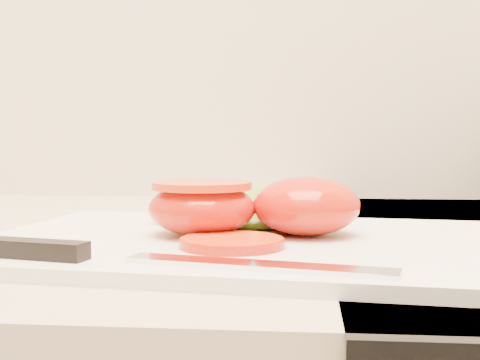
{
  "coord_description": "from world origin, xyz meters",
  "views": [
    {
      "loc": [
        0.15,
        1.04,
        1.02
      ],
      "look_at": [
        0.1,
        1.57,
        0.99
      ],
      "focal_mm": 50.0,
      "sensor_mm": 36.0,
      "label": 1
    }
  ],
  "objects": [
    {
      "name": "cutting_board",
      "position": [
        0.1,
        1.56,
        0.94
      ],
      "size": [
        0.43,
        0.34,
        0.01
      ],
      "primitive_type": "cube",
      "rotation": [
        0.0,
        0.0,
        -0.12
      ],
      "color": "white",
      "rests_on": "counter"
    },
    {
      "name": "tomato_half_dome",
      "position": [
        0.15,
        1.58,
        0.96
      ],
      "size": [
        0.09,
        0.09,
        0.05
      ],
      "primitive_type": "ellipsoid",
      "color": "red",
      "rests_on": "cutting_board"
    },
    {
      "name": "tomato_half_cut",
      "position": [
        0.07,
        1.58,
        0.96
      ],
      "size": [
        0.09,
        0.09,
        0.04
      ],
      "color": "red",
      "rests_on": "cutting_board"
    },
    {
      "name": "tomato_slice_0",
      "position": [
        0.1,
        1.52,
        0.94
      ],
      "size": [
        0.07,
        0.07,
        0.01
      ],
      "primitive_type": "cylinder",
      "color": "#E05225",
      "rests_on": "cutting_board"
    },
    {
      "name": "lettuce_leaf_0",
      "position": [
        0.09,
        1.65,
        0.96
      ],
      "size": [
        0.17,
        0.12,
        0.03
      ],
      "primitive_type": "ellipsoid",
      "rotation": [
        0.0,
        0.0,
        0.05
      ],
      "color": "#82B02E",
      "rests_on": "cutting_board"
    },
    {
      "name": "knife",
      "position": [
        0.03,
        1.46,
        0.94
      ],
      "size": [
        0.28,
        0.07,
        0.01
      ],
      "rotation": [
        0.0,
        0.0,
        -0.22
      ],
      "color": "silver",
      "rests_on": "cutting_board"
    }
  ]
}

